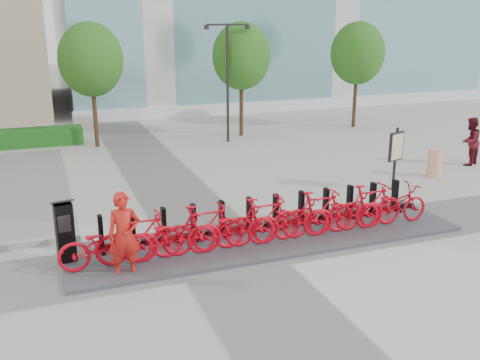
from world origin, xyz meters
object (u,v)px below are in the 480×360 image
object	(u,v)px
bike_0	(106,244)
kiosk	(65,231)
map_sign	(396,149)
worker_red	(124,236)
construction_barrel	(435,163)
pedestrian	(470,141)

from	to	relation	value
bike_0	kiosk	world-z (taller)	kiosk
kiosk	map_sign	world-z (taller)	map_sign
bike_0	worker_red	xyz separation A→B (m)	(0.34, -0.43, 0.32)
worker_red	map_sign	xyz separation A→B (m)	(8.80, 3.05, 0.40)
construction_barrel	map_sign	distance (m)	2.50
bike_0	map_sign	size ratio (longest dim) A/B	0.99
kiosk	pedestrian	bearing A→B (deg)	5.92
pedestrian	worker_red	bearing A→B (deg)	-5.15
map_sign	bike_0	bearing A→B (deg)	175.52
bike_0	pedestrian	xyz separation A→B (m)	(13.57, 4.21, 0.28)
bike_0	pedestrian	world-z (taller)	pedestrian
pedestrian	construction_barrel	world-z (taller)	pedestrian
bike_0	construction_barrel	xyz separation A→B (m)	(11.36, 3.40, -0.12)
worker_red	map_sign	bearing A→B (deg)	24.20
construction_barrel	map_sign	bearing A→B (deg)	-160.67
kiosk	worker_red	distance (m)	1.54
pedestrian	kiosk	bearing A→B (deg)	-10.48
pedestrian	map_sign	bearing A→B (deg)	-4.74
bike_0	worker_red	bearing A→B (deg)	-141.61
worker_red	pedestrian	size ratio (longest dim) A/B	1.04
bike_0	worker_red	distance (m)	0.63
map_sign	kiosk	bearing A→B (deg)	170.85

